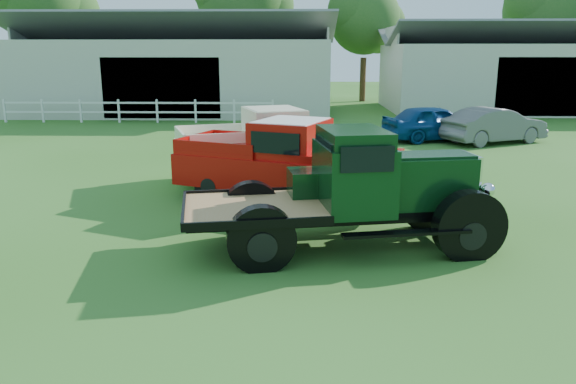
# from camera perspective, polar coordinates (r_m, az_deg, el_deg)

# --- Properties ---
(ground) EXTENTS (120.00, 120.00, 0.00)m
(ground) POSITION_cam_1_polar(r_m,az_deg,el_deg) (9.76, -1.34, -7.72)
(ground) COLOR #2A5D16
(shed_left) EXTENTS (18.80, 10.20, 5.60)m
(shed_left) POSITION_cam_1_polar(r_m,az_deg,el_deg) (35.83, -10.97, 12.58)
(shed_left) COLOR #ACADA0
(shed_left) RESTS_ON ground
(shed_right) EXTENTS (16.80, 9.20, 5.20)m
(shed_right) POSITION_cam_1_polar(r_m,az_deg,el_deg) (38.53, 22.36, 11.59)
(shed_right) COLOR #ACADA0
(shed_right) RESTS_ON ground
(fence_rail) EXTENTS (14.20, 0.16, 1.20)m
(fence_rail) POSITION_cam_1_polar(r_m,az_deg,el_deg) (30.39, -14.99, 7.96)
(fence_rail) COLOR white
(fence_rail) RESTS_ON ground
(tree_a) EXTENTS (6.30, 6.30, 10.50)m
(tree_a) POSITION_cam_1_polar(r_m,az_deg,el_deg) (45.93, -23.24, 15.08)
(tree_a) COLOR #1E501B
(tree_a) RESTS_ON ground
(tree_b) EXTENTS (6.90, 6.90, 11.50)m
(tree_b) POSITION_cam_1_polar(r_m,az_deg,el_deg) (43.32, -4.82, 16.91)
(tree_b) COLOR #1E501B
(tree_b) RESTS_ON ground
(tree_c) EXTENTS (5.40, 5.40, 9.00)m
(tree_c) POSITION_cam_1_polar(r_m,az_deg,el_deg) (42.30, 7.74, 15.21)
(tree_c) COLOR #1E501B
(tree_c) RESTS_ON ground
(tree_d) EXTENTS (6.00, 6.00, 10.00)m
(tree_d) POSITION_cam_1_polar(r_m,az_deg,el_deg) (46.51, 24.29, 14.64)
(tree_d) COLOR #1E501B
(tree_d) RESTS_ON ground
(vintage_flatbed) EXTENTS (6.01, 3.22, 2.26)m
(vintage_flatbed) POSITION_cam_1_polar(r_m,az_deg,el_deg) (10.47, 5.98, 0.24)
(vintage_flatbed) COLOR black
(vintage_flatbed) RESTS_ON ground
(red_pickup) EXTENTS (5.99, 4.09, 2.04)m
(red_pickup) POSITION_cam_1_polar(r_m,az_deg,el_deg) (13.82, -0.11, 3.25)
(red_pickup) COLOR #B30D09
(red_pickup) RESTS_ON ground
(white_pickup) EXTENTS (5.86, 3.78, 2.01)m
(white_pickup) POSITION_cam_1_polar(r_m,az_deg,el_deg) (16.22, -1.79, 4.82)
(white_pickup) COLOR #F6EFCA
(white_pickup) RESTS_ON ground
(misc_car_blue) EXTENTS (4.65, 2.95, 1.48)m
(misc_car_blue) POSITION_cam_1_polar(r_m,az_deg,el_deg) (24.15, 14.65, 6.82)
(misc_car_blue) COLOR navy
(misc_car_blue) RESTS_ON ground
(misc_car_grey) EXTENTS (4.57, 3.20, 1.43)m
(misc_car_grey) POSITION_cam_1_polar(r_m,az_deg,el_deg) (24.19, 20.25, 6.36)
(misc_car_grey) COLOR #5E5E5E
(misc_car_grey) RESTS_ON ground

